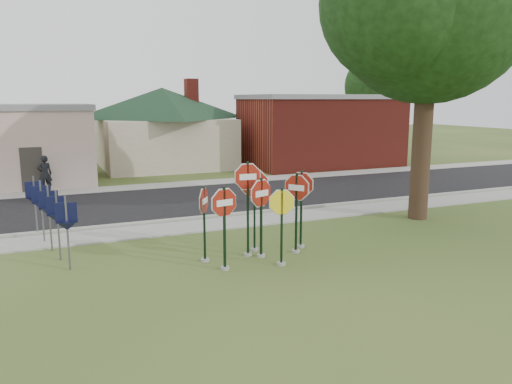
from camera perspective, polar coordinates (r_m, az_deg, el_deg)
name	(u,v)px	position (r m, az deg, el deg)	size (l,w,h in m)	color
ground	(280,274)	(13.12, 2.79, -9.33)	(120.00, 120.00, 0.00)	#324E1D
sidewalk_near	(213,225)	(18.00, -4.89, -3.72)	(60.00, 1.60, 0.06)	gray
road	(181,201)	(22.22, -8.55, -1.08)	(60.00, 7.00, 0.04)	black
sidewalk_far	(160,186)	(26.33, -10.93, 0.69)	(60.00, 1.60, 0.06)	gray
curb	(205,217)	(18.92, -5.85, -2.91)	(60.00, 0.20, 0.14)	gray
stop_sign_center	(261,207)	(14.07, 0.59, -1.67)	(1.02, 0.43, 2.41)	gray
stop_sign_yellow	(282,218)	(13.42, 2.95, -2.98)	(0.93, 0.30, 2.24)	gray
stop_sign_left	(224,217)	(13.05, -3.64, -2.90)	(1.03, 0.24, 2.35)	gray
stop_sign_right	(296,202)	(14.52, 4.65, -1.13)	(0.68, 0.84, 2.48)	gray
stop_sign_back_right	(254,197)	(14.63, -0.18, -0.58)	(1.08, 0.44, 2.61)	gray
stop_sign_back_left	(248,195)	(14.12, -0.94, -0.33)	(1.06, 0.24, 2.85)	gray
stop_sign_far_right	(301,199)	(15.05, 5.21, -0.79)	(0.70, 0.76, 2.47)	gray
stop_sign_far_left	(204,215)	(13.77, -5.94, -2.63)	(0.58, 0.83, 2.23)	gray
route_sign_row	(49,211)	(15.92, -22.57, -2.00)	(1.43, 4.63, 2.00)	#59595E
building_house	(163,112)	(33.92, -10.63, 9.02)	(11.60, 11.60, 6.20)	beige
building_brick	(321,130)	(34.39, 7.39, 7.06)	(10.20, 6.20, 4.75)	maroon
oak_tree	(430,0)	(19.78, 19.32, 20.01)	(10.88, 10.28, 11.55)	black
bg_tree_right	(377,86)	(46.13, 13.62, 11.68)	(5.60, 5.60, 8.40)	black
pedestrian	(45,174)	(25.75, -22.99, 1.90)	(0.65, 0.43, 1.78)	black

